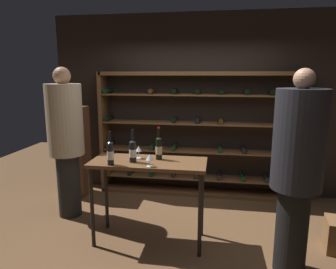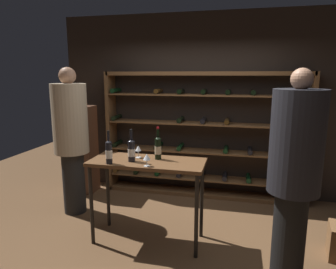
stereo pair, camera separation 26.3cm
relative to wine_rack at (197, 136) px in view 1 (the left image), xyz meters
name	(u,v)px [view 1 (the left image)]	position (x,y,z in m)	size (l,w,h in m)	color
ground_plane	(181,240)	(-0.08, -1.49, -0.99)	(9.39, 9.39, 0.00)	brown
back_wall	(194,105)	(-0.08, 0.21, 0.47)	(4.65, 0.10, 2.92)	black
wine_rack	(197,136)	(0.00, 0.00, 0.00)	(3.20, 0.32, 2.01)	brown
tasting_table	(149,171)	(-0.45, -1.55, -0.12)	(1.32, 0.55, 0.99)	brown
person_bystander_red_print	(66,136)	(-1.71, -1.05, 0.15)	(0.48, 0.48, 2.06)	black
person_guest_blue_shirt	(297,164)	(1.07, -1.88, 0.13)	(0.48, 0.48, 2.02)	black
display_cabinet	(74,151)	(-1.99, -0.29, -0.26)	(0.44, 0.36, 1.46)	#4C2D1E
wine_bottle_gold_foil	(133,151)	(-0.61, -1.62, 0.13)	(0.08, 0.08, 0.37)	black
wine_bottle_green_slim	(159,148)	(-0.35, -1.46, 0.14)	(0.08, 0.08, 0.38)	black
wine_bottle_black_capsule	(110,153)	(-0.82, -1.77, 0.14)	(0.07, 0.07, 0.37)	black
wine_glass_stemmed_left	(150,158)	(-0.39, -1.76, 0.10)	(0.08, 0.08, 0.14)	silver
wine_glass_stemmed_center	(139,149)	(-0.59, -1.46, 0.11)	(0.07, 0.07, 0.15)	silver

